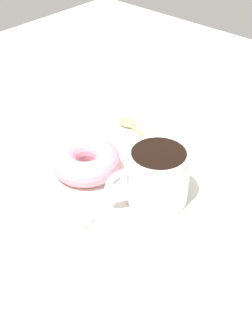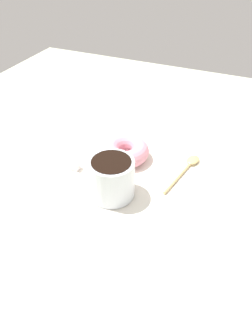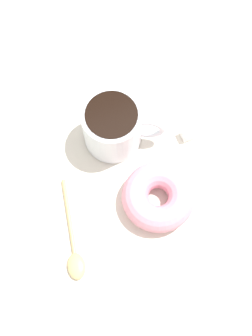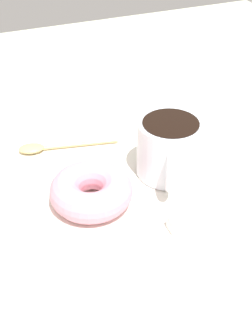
% 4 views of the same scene
% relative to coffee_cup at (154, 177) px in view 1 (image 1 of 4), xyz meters
% --- Properties ---
extents(ground_plane, '(1.20, 1.20, 0.02)m').
position_rel_coffee_cup_xyz_m(ground_plane, '(0.08, -0.01, -0.05)').
color(ground_plane, beige).
extents(napkin, '(0.38, 0.38, 0.00)m').
position_rel_coffee_cup_xyz_m(napkin, '(0.06, -0.01, -0.04)').
color(napkin, white).
rests_on(napkin, ground_plane).
extents(coffee_cup, '(0.08, 0.11, 0.08)m').
position_rel_coffee_cup_xyz_m(coffee_cup, '(0.00, 0.00, 0.00)').
color(coffee_cup, silver).
rests_on(coffee_cup, napkin).
extents(donut, '(0.10, 0.10, 0.04)m').
position_rel_coffee_cup_xyz_m(donut, '(0.11, 0.02, -0.02)').
color(donut, pink).
rests_on(donut, napkin).
extents(spoon, '(0.14, 0.04, 0.01)m').
position_rel_coffee_cup_xyz_m(spoon, '(0.14, -0.12, -0.04)').
color(spoon, '#D8B772').
rests_on(spoon, napkin).
extents(sugar_cube, '(0.02, 0.02, 0.02)m').
position_rel_coffee_cup_xyz_m(sugar_cube, '(0.04, 0.10, -0.03)').
color(sugar_cube, white).
rests_on(sugar_cube, napkin).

